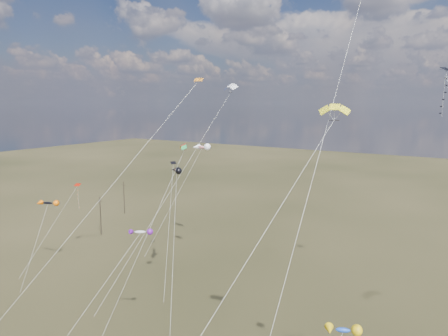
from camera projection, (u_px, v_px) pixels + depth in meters
The scene contains 14 objects.
utility_pole_near at pixel (101, 216), 82.10m from camera, with size 1.40×0.20×8.00m.
utility_pole_far at pixel (124, 197), 97.99m from camera, with size 1.40×0.20×8.00m.
diamond_black_high at pixel (447, 107), 44.85m from camera, with size 9.04×24.70×31.08m.
diamond_black_mid at pixel (171, 196), 59.30m from camera, with size 5.49×9.05×18.10m.
diamond_red_low at pixel (76, 200), 68.34m from camera, with size 1.61×11.65×13.31m.
diamond_orange_center at pixel (115, 180), 38.35m from camera, with size 16.41×20.62×29.44m.
parafoil_yellow at pixel (333, 110), 29.81m from camera, with size 9.92×22.12×27.23m.
parafoil_blue_white at pixel (229, 87), 52.64m from camera, with size 12.33×15.95×29.82m.
parafoil_tricolor at pixel (183, 146), 50.09m from camera, with size 4.44×12.83×22.27m.
novelty_black_orange at pixel (48, 203), 63.08m from camera, with size 5.03×8.51×11.84m.
novelty_orange_black at pixel (177, 171), 55.69m from camera, with size 8.97×12.24×18.23m.
novelty_white_purple at pixel (139, 233), 42.30m from camera, with size 6.05×11.24×13.77m.
novelty_redwhite_stripe at pixel (201, 147), 71.54m from camera, with size 8.32×10.09×19.89m.
novelty_blue_yellow at pixel (343, 331), 26.75m from camera, with size 4.55×6.28×12.34m.
Camera 1 is at (26.42, -23.04, 26.93)m, focal length 32.00 mm.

